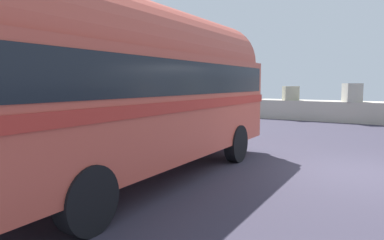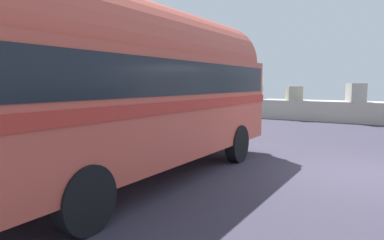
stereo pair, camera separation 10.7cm
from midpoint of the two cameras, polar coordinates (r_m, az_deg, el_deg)
ground at (r=9.02m, az=25.47°, el=-7.82°), size 32.00×26.00×0.02m
vintage_coach at (r=7.57m, az=-7.92°, el=5.77°), size 3.15×8.76×3.70m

